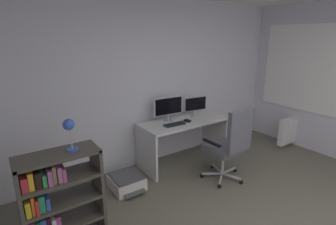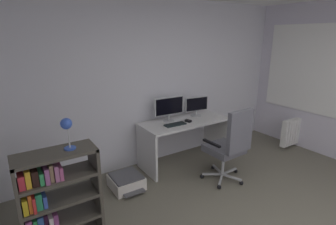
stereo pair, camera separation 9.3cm
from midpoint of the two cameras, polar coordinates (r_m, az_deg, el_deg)
The scene contains 13 objects.
wall_back at distance 4.26m, azimuth -2.57°, elevation 6.33°, with size 5.18×0.10×2.63m, color silver.
window_pane at distance 5.41m, azimuth 28.36°, elevation 8.41°, with size 0.01×1.41×1.46m, color white.
window_frame at distance 5.40m, azimuth 28.33°, elevation 8.41°, with size 0.02×1.49×1.54m, color white.
desk at distance 4.31m, azimuth 4.19°, elevation -4.22°, with size 1.46×0.63×0.74m.
monitor_main at distance 4.12m, azimuth 0.86°, elevation 1.19°, with size 0.52×0.18×0.40m.
monitor_secondary at distance 4.46m, azimuth 6.80°, elevation 1.63°, with size 0.43×0.18×0.33m.
keyboard at distance 4.02m, azimuth 2.23°, elevation -2.62°, with size 0.34×0.13×0.02m, color black.
computer_mouse at distance 4.18m, azimuth 5.06°, elevation -1.83°, with size 0.06×0.10×0.03m, color black.
office_chair at distance 3.81m, azimuth 14.07°, elevation -6.59°, with size 0.61×0.63×1.12m.
bookshelf at distance 2.91m, azimuth -23.05°, elevation -17.28°, with size 0.75×0.33×1.00m.
desk_lamp at distance 2.63m, azimuth -20.27°, elevation -3.03°, with size 0.12×0.11×0.31m.
printer at distance 3.83m, azimuth -8.36°, elevation -14.66°, with size 0.42×0.52×0.19m.
radiator at distance 5.58m, azimuth 26.27°, elevation -3.65°, with size 0.70×0.10×0.50m.
Camera 2 is at (-2.10, -0.87, 2.05)m, focal length 27.95 mm.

